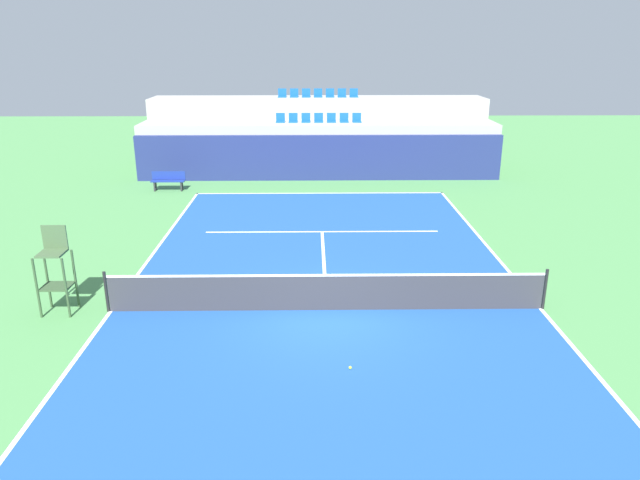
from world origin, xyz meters
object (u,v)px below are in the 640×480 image
Objects in this scene: tennis_ball_0 at (350,368)px; player_bench at (168,179)px; umpire_chair at (55,267)px; tennis_net at (327,292)px.

player_bench is at bearing 115.15° from tennis_ball_0.
umpire_chair reaches higher than tennis_ball_0.
tennis_ball_0 is at bearing -81.63° from tennis_net.
umpire_chair is at bearing 157.88° from tennis_ball_0.
tennis_ball_0 is (7.26, -15.47, -0.46)m from player_bench.
tennis_net is 167.88× the size of tennis_ball_0.
umpire_chair is 7.77m from tennis_ball_0.
umpire_chair is (-6.70, 0.06, 0.68)m from tennis_net.
tennis_ball_0 is at bearing -22.12° from umpire_chair.
tennis_net is 7.39× the size of player_bench.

